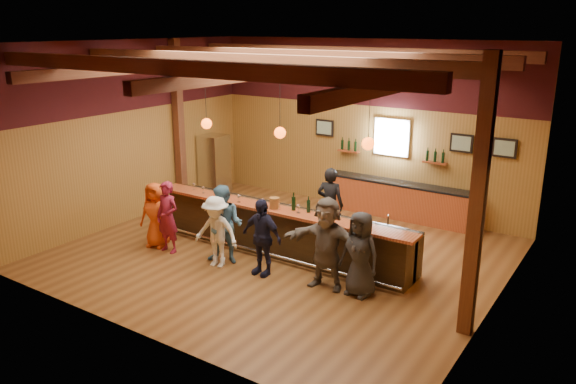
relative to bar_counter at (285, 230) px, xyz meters
The scene contains 27 objects.
room 2.69m from the bar_counter, 100.24° to the right, with size 9.04×9.00×4.52m.
bar_counter is the anchor object (origin of this frame).
back_bar_cabinet 3.76m from the bar_counter, 71.66° to the left, with size 4.00×0.52×0.95m.
window 4.17m from the bar_counter, 78.34° to the left, with size 0.95×0.09×0.95m.
framed_pictures 4.42m from the bar_counter, 66.46° to the left, with size 5.35×0.05×0.45m.
wine_shelves 3.97m from the bar_counter, 78.14° to the left, with size 3.00×0.18×0.30m.
pendant_lights 2.19m from the bar_counter, 96.37° to the right, with size 4.24×0.24×1.37m.
stainless_fridge 4.81m from the bar_counter, 149.24° to the left, with size 0.70×0.70×1.80m, color silver.
customer_orange 2.94m from the bar_counter, 153.68° to the right, with size 0.73×0.47×1.49m, color #D44813.
customer_redvest 2.58m from the bar_counter, 147.59° to the right, with size 0.58×0.38×1.60m, color maroon.
customer_denim 1.40m from the bar_counter, 123.28° to the right, with size 0.82×0.64×1.68m, color #456D8A.
customer_white 1.61m from the bar_counter, 118.68° to the right, with size 0.98×0.56×1.52m, color silver.
customer_navy 1.23m from the bar_counter, 78.77° to the right, with size 0.93×0.39×1.58m, color #181931.
customer_brown 1.93m from the bar_counter, 31.70° to the right, with size 1.67×0.53×1.80m, color #63574F.
customer_dark 2.47m from the bar_counter, 21.90° to the right, with size 0.79×0.51×1.62m, color #28282B.
bartender 1.30m from the bar_counter, 67.42° to the left, with size 0.64×0.42×1.75m, color black.
ice_bucket 0.79m from the bar_counter, 95.55° to the right, with size 0.22×0.22×0.23m, color brown.
bottle_a 0.85m from the bar_counter, 30.87° to the right, with size 0.08×0.08×0.38m.
bottle_b 1.02m from the bar_counter, 13.59° to the right, with size 0.07×0.07×0.34m.
glass_a 2.52m from the bar_counter, behind, with size 0.07×0.07×0.17m.
glass_b 2.19m from the bar_counter, behind, with size 0.07×0.07×0.16m.
glass_c 1.70m from the bar_counter, behind, with size 0.09×0.09×0.19m.
glass_d 1.24m from the bar_counter, 155.67° to the right, with size 0.08×0.08×0.17m.
glass_e 0.86m from the bar_counter, 132.65° to the right, with size 0.08×0.08×0.17m.
glass_f 0.96m from the bar_counter, 29.86° to the right, with size 0.08×0.08×0.19m.
glass_g 1.58m from the bar_counter, 14.08° to the right, with size 0.09×0.09×0.20m.
glass_h 2.25m from the bar_counter, ahead, with size 0.08×0.08×0.18m.
Camera 1 is at (6.44, -9.42, 4.84)m, focal length 35.00 mm.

